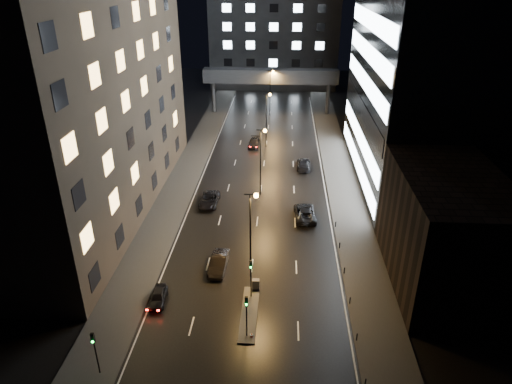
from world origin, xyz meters
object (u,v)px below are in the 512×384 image
at_px(car_away_d, 254,143).
at_px(utility_cabinet, 256,284).
at_px(car_away_a, 158,297).
at_px(car_toward_b, 304,164).
at_px(car_toward_a, 305,213).
at_px(car_away_b, 219,263).
at_px(car_away_c, 209,200).

bearing_deg(car_away_d, utility_cabinet, -83.98).
bearing_deg(car_away_a, car_toward_b, 62.40).
xyz_separation_m(car_away_a, car_toward_b, (15.61, 35.00, 0.14)).
relative_size(car_toward_a, utility_cabinet, 4.97).
distance_m(car_away_d, car_toward_b, 13.23).
bearing_deg(car_away_d, car_away_a, -96.46).
distance_m(car_away_b, car_toward_b, 30.90).
bearing_deg(car_toward_b, car_away_b, 72.05).
bearing_deg(car_away_c, car_toward_a, -11.69).
xyz_separation_m(car_away_b, car_toward_a, (9.94, 12.19, -0.01)).
height_order(car_away_c, utility_cabinet, car_away_c).
relative_size(car_away_b, car_away_d, 1.04).
bearing_deg(car_away_b, car_away_a, -129.59).
bearing_deg(utility_cabinet, car_away_d, 93.13).
relative_size(car_away_a, car_away_b, 0.76).
distance_m(car_away_a, car_away_d, 45.28).
distance_m(car_toward_a, car_toward_b, 16.94).
distance_m(car_away_a, utility_cabinet, 9.95).
height_order(car_away_d, car_toward_a, car_toward_a).
height_order(car_away_b, car_toward_b, car_away_b).
bearing_deg(utility_cabinet, car_away_b, 140.79).
relative_size(car_toward_a, car_toward_b, 1.08).
bearing_deg(utility_cabinet, car_toward_a, 69.39).
relative_size(car_away_a, car_away_c, 0.70).
xyz_separation_m(car_away_a, car_away_b, (5.31, 5.87, 0.18)).
xyz_separation_m(car_away_b, car_away_d, (1.38, 38.90, -0.13)).
xyz_separation_m(car_away_c, car_toward_a, (13.36, -3.07, 0.06)).
relative_size(car_away_c, car_toward_b, 1.00).
height_order(car_toward_a, utility_cabinet, car_toward_a).
bearing_deg(car_away_c, car_away_b, -76.13).
distance_m(car_away_c, car_away_d, 24.13).
relative_size(car_away_a, utility_cabinet, 3.21).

